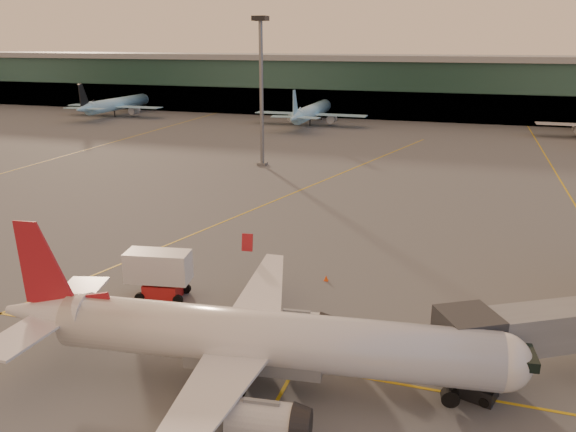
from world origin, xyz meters
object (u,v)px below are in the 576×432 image
(gpu_cart, at_px, (375,356))
(main_airplane, at_px, (253,340))
(catering_truck, at_px, (159,272))
(pushback_tug, at_px, (471,386))

(gpu_cart, bearing_deg, main_airplane, -120.56)
(main_airplane, height_order, catering_truck, main_airplane)
(pushback_tug, bearing_deg, gpu_cart, -176.85)
(gpu_cart, height_order, pushback_tug, pushback_tug)
(main_airplane, xyz_separation_m, pushback_tug, (13.57, 3.27, -2.75))
(main_airplane, bearing_deg, pushback_tug, 6.76)
(gpu_cart, distance_m, pushback_tug, 6.60)
(pushback_tug, bearing_deg, main_airplane, -148.59)
(catering_truck, bearing_deg, pushback_tug, -23.99)
(catering_truck, distance_m, gpu_cart, 20.45)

